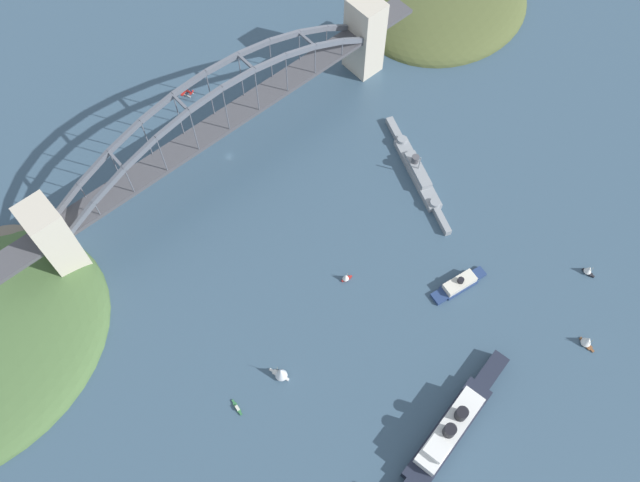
{
  "coord_description": "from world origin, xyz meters",
  "views": [
    {
      "loc": [
        110.17,
        206.87,
        315.71
      ],
      "look_at": [
        0.0,
        80.48,
        8.0
      ],
      "focal_mm": 37.38,
      "sensor_mm": 36.0,
      "label": 1
    }
  ],
  "objects_px": {
    "harbor_ferry_steamer": "(459,284)",
    "small_boat_0": "(346,277)",
    "harbor_arch_bridge": "(223,125)",
    "small_boat_1": "(237,408)",
    "ocean_liner": "(449,431)",
    "small_boat_2": "(589,270)",
    "small_boat_3": "(281,373)",
    "seaplane_taxiing_near_bridge": "(187,92)",
    "naval_cruiser": "(417,172)",
    "small_boat_4": "(588,341)"
  },
  "relations": [
    {
      "from": "naval_cruiser",
      "to": "seaplane_taxiing_near_bridge",
      "type": "bearing_deg",
      "value": -64.7
    },
    {
      "from": "seaplane_taxiing_near_bridge",
      "to": "small_boat_1",
      "type": "bearing_deg",
      "value": 61.16
    },
    {
      "from": "naval_cruiser",
      "to": "small_boat_2",
      "type": "xyz_separation_m",
      "value": [
        -23.57,
        103.08,
        0.32
      ]
    },
    {
      "from": "small_boat_1",
      "to": "small_boat_4",
      "type": "bearing_deg",
      "value": 149.58
    },
    {
      "from": "small_boat_0",
      "to": "small_boat_2",
      "type": "relative_size",
      "value": 0.9
    },
    {
      "from": "harbor_ferry_steamer",
      "to": "small_boat_0",
      "type": "distance_m",
      "value": 58.67
    },
    {
      "from": "naval_cruiser",
      "to": "small_boat_4",
      "type": "distance_m",
      "value": 127.47
    },
    {
      "from": "harbor_ferry_steamer",
      "to": "small_boat_0",
      "type": "relative_size",
      "value": 5.04
    },
    {
      "from": "small_boat_0",
      "to": "small_boat_1",
      "type": "xyz_separation_m",
      "value": [
        84.2,
        16.13,
        -2.31
      ]
    },
    {
      "from": "seaplane_taxiing_near_bridge",
      "to": "small_boat_1",
      "type": "relative_size",
      "value": 1.17
    },
    {
      "from": "small_boat_1",
      "to": "small_boat_2",
      "type": "height_order",
      "value": "small_boat_2"
    },
    {
      "from": "naval_cruiser",
      "to": "small_boat_4",
      "type": "height_order",
      "value": "naval_cruiser"
    },
    {
      "from": "harbor_ferry_steamer",
      "to": "small_boat_3",
      "type": "bearing_deg",
      "value": -13.15
    },
    {
      "from": "small_boat_0",
      "to": "small_boat_2",
      "type": "height_order",
      "value": "small_boat_2"
    },
    {
      "from": "ocean_liner",
      "to": "small_boat_0",
      "type": "xyz_separation_m",
      "value": [
        -17.95,
        -90.13,
        -2.86
      ]
    },
    {
      "from": "small_boat_0",
      "to": "seaplane_taxiing_near_bridge",
      "type": "bearing_deg",
      "value": -94.11
    },
    {
      "from": "harbor_ferry_steamer",
      "to": "small_boat_0",
      "type": "bearing_deg",
      "value": -44.75
    },
    {
      "from": "naval_cruiser",
      "to": "harbor_ferry_steamer",
      "type": "height_order",
      "value": "naval_cruiser"
    },
    {
      "from": "naval_cruiser",
      "to": "small_boat_2",
      "type": "bearing_deg",
      "value": 102.88
    },
    {
      "from": "small_boat_0",
      "to": "small_boat_1",
      "type": "height_order",
      "value": "small_boat_0"
    },
    {
      "from": "small_boat_0",
      "to": "small_boat_1",
      "type": "distance_m",
      "value": 85.76
    },
    {
      "from": "seaplane_taxiing_near_bridge",
      "to": "ocean_liner",
      "type": "bearing_deg",
      "value": 83.26
    },
    {
      "from": "harbor_arch_bridge",
      "to": "ocean_liner",
      "type": "height_order",
      "value": "harbor_arch_bridge"
    },
    {
      "from": "small_boat_3",
      "to": "harbor_arch_bridge",
      "type": "bearing_deg",
      "value": -116.52
    },
    {
      "from": "small_boat_1",
      "to": "small_boat_2",
      "type": "relative_size",
      "value": 1.2
    },
    {
      "from": "ocean_liner",
      "to": "seaplane_taxiing_near_bridge",
      "type": "distance_m",
      "value": 249.15
    },
    {
      "from": "naval_cruiser",
      "to": "small_boat_1",
      "type": "xyz_separation_m",
      "value": [
        159.15,
        38.75,
        -2.34
      ]
    },
    {
      "from": "harbor_arch_bridge",
      "to": "small_boat_3",
      "type": "height_order",
      "value": "harbor_arch_bridge"
    },
    {
      "from": "small_boat_0",
      "to": "small_boat_2",
      "type": "bearing_deg",
      "value": 140.76
    },
    {
      "from": "ocean_liner",
      "to": "small_boat_2",
      "type": "height_order",
      "value": "ocean_liner"
    },
    {
      "from": "seaplane_taxiing_near_bridge",
      "to": "small_boat_2",
      "type": "relative_size",
      "value": 1.4
    },
    {
      "from": "small_boat_0",
      "to": "small_boat_3",
      "type": "bearing_deg",
      "value": 17.04
    },
    {
      "from": "ocean_liner",
      "to": "seaplane_taxiing_near_bridge",
      "type": "height_order",
      "value": "ocean_liner"
    },
    {
      "from": "naval_cruiser",
      "to": "small_boat_1",
      "type": "height_order",
      "value": "naval_cruiser"
    },
    {
      "from": "small_boat_2",
      "to": "harbor_ferry_steamer",
      "type": "bearing_deg",
      "value": -34.56
    },
    {
      "from": "naval_cruiser",
      "to": "small_boat_0",
      "type": "relative_size",
      "value": 12.21
    },
    {
      "from": "ocean_liner",
      "to": "small_boat_3",
      "type": "bearing_deg",
      "value": -60.71
    },
    {
      "from": "harbor_ferry_steamer",
      "to": "small_boat_3",
      "type": "distance_m",
      "value": 102.86
    },
    {
      "from": "naval_cruiser",
      "to": "seaplane_taxiing_near_bridge",
      "type": "distance_m",
      "value": 148.94
    },
    {
      "from": "naval_cruiser",
      "to": "small_boat_4",
      "type": "relative_size",
      "value": 8.55
    },
    {
      "from": "naval_cruiser",
      "to": "small_boat_0",
      "type": "height_order",
      "value": "naval_cruiser"
    },
    {
      "from": "small_boat_2",
      "to": "seaplane_taxiing_near_bridge",
      "type": "bearing_deg",
      "value": -69.85
    },
    {
      "from": "ocean_liner",
      "to": "small_boat_1",
      "type": "relative_size",
      "value": 10.95
    },
    {
      "from": "ocean_liner",
      "to": "naval_cruiser",
      "type": "height_order",
      "value": "ocean_liner"
    },
    {
      "from": "harbor_arch_bridge",
      "to": "small_boat_4",
      "type": "height_order",
      "value": "harbor_arch_bridge"
    },
    {
      "from": "ocean_liner",
      "to": "naval_cruiser",
      "type": "bearing_deg",
      "value": -129.49
    },
    {
      "from": "harbor_arch_bridge",
      "to": "naval_cruiser",
      "type": "distance_m",
      "value": 111.65
    },
    {
      "from": "small_boat_2",
      "to": "naval_cruiser",
      "type": "bearing_deg",
      "value": -77.12
    },
    {
      "from": "harbor_arch_bridge",
      "to": "small_boat_1",
      "type": "height_order",
      "value": "harbor_arch_bridge"
    },
    {
      "from": "small_boat_1",
      "to": "small_boat_2",
      "type": "xyz_separation_m",
      "value": [
        -182.72,
        64.33,
        2.66
      ]
    }
  ]
}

